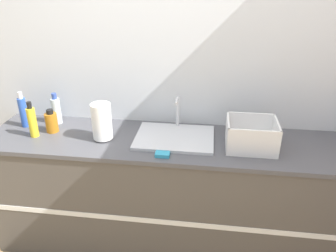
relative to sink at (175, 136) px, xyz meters
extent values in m
cube|color=silver|center=(-0.07, 0.29, 0.37)|extent=(4.90, 0.06, 2.60)
cube|color=#514C47|center=(-0.07, -0.03, -0.49)|extent=(2.50, 0.58, 0.88)
cube|color=white|center=(-0.07, -0.31, -0.49)|extent=(2.50, 0.01, 0.04)
cube|color=#4C4C51|center=(-0.07, -0.03, -0.03)|extent=(2.52, 0.60, 0.03)
cube|color=silver|center=(0.00, -0.01, -0.01)|extent=(0.54, 0.40, 0.02)
cylinder|color=silver|center=(0.00, 0.18, 0.11)|extent=(0.02, 0.02, 0.21)
cylinder|color=silver|center=(0.00, 0.11, 0.22)|extent=(0.02, 0.12, 0.02)
cylinder|color=#4C4C51|center=(-0.49, -0.07, -0.01)|extent=(0.10, 0.10, 0.01)
cylinder|color=white|center=(-0.49, -0.07, 0.12)|extent=(0.13, 0.13, 0.25)
cube|color=white|center=(0.51, -0.06, -0.01)|extent=(0.32, 0.28, 0.01)
cube|color=white|center=(0.51, -0.19, 0.08)|extent=(0.32, 0.01, 0.18)
cube|color=white|center=(0.51, 0.08, 0.08)|extent=(0.32, 0.01, 0.18)
cube|color=white|center=(0.35, -0.06, 0.08)|extent=(0.01, 0.28, 0.18)
cube|color=white|center=(0.66, -0.06, 0.08)|extent=(0.01, 0.28, 0.18)
cylinder|color=#B26B19|center=(-0.89, -0.01, 0.05)|extent=(0.09, 0.09, 0.14)
cylinder|color=black|center=(-0.89, -0.01, 0.14)|extent=(0.05, 0.05, 0.03)
cylinder|color=silver|center=(-0.91, 0.14, 0.08)|extent=(0.07, 0.07, 0.20)
cylinder|color=#334C9E|center=(-0.91, 0.14, 0.20)|extent=(0.04, 0.04, 0.04)
cylinder|color=#2D56B7|center=(-1.13, 0.05, 0.09)|extent=(0.06, 0.06, 0.22)
cylinder|color=silver|center=(-1.13, 0.05, 0.23)|extent=(0.03, 0.03, 0.05)
cylinder|color=yellow|center=(-0.98, -0.09, 0.09)|extent=(0.06, 0.06, 0.21)
cylinder|color=black|center=(-0.98, -0.09, 0.22)|extent=(0.03, 0.03, 0.05)
cube|color=#3399BF|center=(-0.05, -0.25, 0.00)|extent=(0.09, 0.06, 0.02)
camera|label=1|loc=(0.22, -2.01, 1.04)|focal=35.00mm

